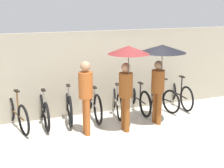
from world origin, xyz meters
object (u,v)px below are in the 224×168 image
at_px(parked_bicycle_0, 16,113).
at_px(pedestrian_center, 127,66).
at_px(parked_bicycle_3, 93,102).
at_px(parked_bicycle_4, 116,101).
at_px(parked_bicycle_6, 159,97).
at_px(parked_bicycle_2, 68,104).
at_px(pedestrian_trailing, 161,61).
at_px(parked_bicycle_1, 43,110).
at_px(parked_bicycle_7, 178,93).
at_px(pedestrian_leading, 86,92).
at_px(parked_bicycle_5, 137,98).

xyz_separation_m(parked_bicycle_0, pedestrian_center, (2.38, -1.16, 1.18)).
relative_size(parked_bicycle_3, parked_bicycle_4, 1.13).
distance_m(parked_bicycle_3, parked_bicycle_6, 1.94).
distance_m(parked_bicycle_3, parked_bicycle_4, 0.65).
distance_m(parked_bicycle_0, parked_bicycle_2, 1.30).
bearing_deg(parked_bicycle_2, parked_bicycle_3, -84.16).
height_order(parked_bicycle_4, pedestrian_trailing, pedestrian_trailing).
relative_size(parked_bicycle_0, parked_bicycle_1, 1.06).
bearing_deg(parked_bicycle_1, pedestrian_trailing, -110.99).
bearing_deg(parked_bicycle_2, pedestrian_center, -131.07).
bearing_deg(parked_bicycle_7, parked_bicycle_6, 96.35).
relative_size(pedestrian_leading, pedestrian_center, 0.84).
height_order(parked_bicycle_5, pedestrian_leading, pedestrian_leading).
bearing_deg(parked_bicycle_0, parked_bicycle_4, -102.07).
height_order(parked_bicycle_2, pedestrian_center, pedestrian_center).
distance_m(parked_bicycle_2, parked_bicycle_6, 2.59).
bearing_deg(pedestrian_trailing, parked_bicycle_2, -32.67).
xyz_separation_m(parked_bicycle_3, pedestrian_leading, (-0.47, -1.02, 0.60)).
distance_m(parked_bicycle_0, parked_bicycle_1, 0.65).
distance_m(pedestrian_center, pedestrian_trailing, 0.93).
xyz_separation_m(parked_bicycle_5, pedestrian_trailing, (0.06, -1.11, 1.24)).
relative_size(parked_bicycle_0, parked_bicycle_7, 1.04).
bearing_deg(parked_bicycle_3, parked_bicycle_6, -86.89).
distance_m(parked_bicycle_1, pedestrian_leading, 1.40).
bearing_deg(parked_bicycle_4, parked_bicycle_0, 102.97).
distance_m(parked_bicycle_5, pedestrian_center, 1.92).
xyz_separation_m(parked_bicycle_4, parked_bicycle_7, (1.94, 0.01, 0.00)).
relative_size(parked_bicycle_2, parked_bicycle_4, 1.09).
distance_m(pedestrian_leading, pedestrian_center, 1.09).
bearing_deg(pedestrian_leading, parked_bicycle_6, -155.13).
bearing_deg(parked_bicycle_3, pedestrian_trailing, -125.12).
height_order(parked_bicycle_2, parked_bicycle_3, parked_bicycle_2).
bearing_deg(parked_bicycle_5, parked_bicycle_3, 92.01).
xyz_separation_m(parked_bicycle_6, pedestrian_trailing, (-0.59, -1.07, 1.25)).
relative_size(parked_bicycle_5, pedestrian_trailing, 0.87).
xyz_separation_m(parked_bicycle_4, pedestrian_leading, (-1.12, -1.00, 0.63)).
bearing_deg(parked_bicycle_0, parked_bicycle_7, -102.41).
distance_m(pedestrian_leading, pedestrian_trailing, 1.93).
relative_size(parked_bicycle_1, pedestrian_trailing, 0.84).
xyz_separation_m(parked_bicycle_2, pedestrian_center, (1.08, -1.26, 1.15)).
relative_size(parked_bicycle_5, parked_bicycle_7, 1.01).
bearing_deg(parked_bicycle_1, parked_bicycle_0, 90.07).
bearing_deg(parked_bicycle_0, pedestrian_center, -129.20).
distance_m(parked_bicycle_2, parked_bicycle_5, 1.94).
height_order(parked_bicycle_0, parked_bicycle_5, parked_bicycle_0).
height_order(parked_bicycle_1, pedestrian_trailing, pedestrian_trailing).
bearing_deg(pedestrian_center, parked_bicycle_2, -48.24).
relative_size(parked_bicycle_0, parked_bicycle_4, 1.07).
bearing_deg(pedestrian_center, pedestrian_trailing, -170.83).
xyz_separation_m(parked_bicycle_7, pedestrian_leading, (-3.06, -1.01, 0.62)).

